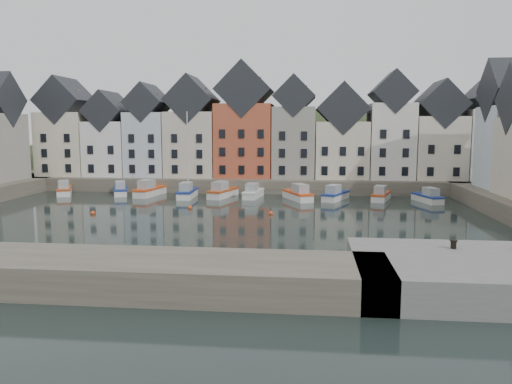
# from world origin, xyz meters

# --- Properties ---
(ground) EXTENTS (260.00, 260.00, 0.00)m
(ground) POSITION_xyz_m (0.00, 0.00, 0.00)
(ground) COLOR black
(ground) RESTS_ON ground
(far_quay) EXTENTS (90.00, 16.00, 2.00)m
(far_quay) POSITION_xyz_m (0.00, 30.00, 1.00)
(far_quay) COLOR #524A3E
(far_quay) RESTS_ON ground
(near_quay) EXTENTS (18.00, 10.00, 2.00)m
(near_quay) POSITION_xyz_m (22.00, -20.00, 1.00)
(near_quay) COLOR #60605E
(near_quay) RESTS_ON ground
(hillside) EXTENTS (153.60, 70.40, 64.00)m
(hillside) POSITION_xyz_m (0.02, 56.00, -17.96)
(hillside) COLOR #1E2F17
(hillside) RESTS_ON ground
(far_terrace) EXTENTS (72.37, 8.16, 17.78)m
(far_terrace) POSITION_xyz_m (3.21, 28.00, 8.88)
(far_terrace) COLOR beige
(far_terrace) RESTS_ON far_quay
(mooring_buoys) EXTENTS (20.50, 5.50, 0.50)m
(mooring_buoys) POSITION_xyz_m (-4.00, 5.33, 0.15)
(mooring_buoys) COLOR #D44618
(mooring_buoys) RESTS_ON ground
(boat_a) EXTENTS (4.29, 6.40, 2.36)m
(boat_a) POSITION_xyz_m (-25.20, 18.39, 0.70)
(boat_a) COLOR silver
(boat_a) RESTS_ON ground
(boat_b) EXTENTS (3.85, 6.14, 2.26)m
(boat_b) POSITION_xyz_m (-17.03, 19.16, 0.67)
(boat_b) COLOR silver
(boat_b) RESTS_ON ground
(boat_c) EXTENTS (3.13, 7.02, 2.60)m
(boat_c) POSITION_xyz_m (-12.55, 18.65, 0.77)
(boat_c) COLOR silver
(boat_c) RESTS_ON ground
(boat_d) EXTENTS (2.28, 6.44, 12.14)m
(boat_d) POSITION_xyz_m (-6.66, 17.27, 0.79)
(boat_d) COLOR silver
(boat_d) RESTS_ON ground
(boat_e) EXTENTS (3.71, 6.88, 2.53)m
(boat_e) POSITION_xyz_m (-1.86, 18.25, 0.75)
(boat_e) COLOR silver
(boat_e) RESTS_ON ground
(boat_f) EXTENTS (2.56, 6.19, 2.31)m
(boat_f) POSITION_xyz_m (2.47, 18.23, 0.69)
(boat_f) COLOR silver
(boat_f) RESTS_ON ground
(boat_g) EXTENTS (4.52, 6.72, 2.49)m
(boat_g) POSITION_xyz_m (8.77, 16.72, 0.74)
(boat_g) COLOR silver
(boat_g) RESTS_ON ground
(boat_h) EXTENTS (4.14, 6.37, 2.35)m
(boat_h) POSITION_xyz_m (13.73, 17.11, 0.70)
(boat_h) COLOR silver
(boat_h) RESTS_ON ground
(boat_i) EXTENTS (3.46, 6.17, 2.26)m
(boat_i) POSITION_xyz_m (19.84, 17.57, 0.67)
(boat_i) COLOR silver
(boat_i) RESTS_ON ground
(boat_j) EXTENTS (3.29, 6.02, 2.21)m
(boat_j) POSITION_xyz_m (25.71, 16.46, 0.66)
(boat_j) COLOR silver
(boat_j) RESTS_ON ground
(mooring_bollard) EXTENTS (0.48, 0.48, 0.56)m
(mooring_bollard) POSITION_xyz_m (19.54, -17.63, 2.31)
(mooring_bollard) COLOR black
(mooring_bollard) RESTS_ON near_quay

